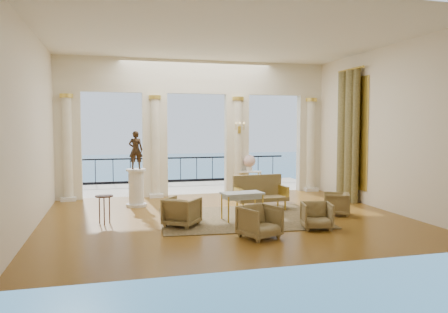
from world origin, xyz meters
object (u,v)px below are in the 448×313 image
object	(u,v)px
armchair_a	(260,220)
statue	(136,150)
armchair_c	(336,203)
console_table	(249,175)
side_table	(104,200)
game_table	(242,195)
pedestal	(136,188)
settee	(260,193)
armchair_b	(317,214)
armchair_d	(182,210)

from	to	relation	value
armchair_a	statue	size ratio (longest dim) A/B	0.68
armchair_c	statue	size ratio (longest dim) A/B	0.59
console_table	side_table	world-z (taller)	console_table
armchair_c	armchair_a	bearing A→B (deg)	-31.45
game_table	console_table	distance (m)	4.18
armchair_a	pedestal	bearing A→B (deg)	95.64
settee	game_table	size ratio (longest dim) A/B	1.40
armchair_b	statue	bearing A→B (deg)	148.89
pedestal	statue	world-z (taller)	statue
settee	armchair_d	bearing A→B (deg)	-152.82
pedestal	statue	bearing A→B (deg)	0.00
armchair_a	armchair_b	size ratio (longest dim) A/B	1.12
statue	side_table	xyz separation A→B (m)	(-0.86, -2.13, -1.05)
armchair_a	settee	distance (m)	3.09
console_table	armchair_c	bearing A→B (deg)	-53.89
armchair_a	side_table	size ratio (longest dim) A/B	1.09
game_table	armchair_d	bearing A→B (deg)	-176.11
statue	console_table	bearing A→B (deg)	-147.32
armchair_a	console_table	world-z (taller)	console_table
armchair_c	side_table	size ratio (longest dim) A/B	0.94
armchair_d	game_table	size ratio (longest dim) A/B	0.70
console_table	armchair_b	bearing A→B (deg)	-70.64
game_table	armchair_b	bearing A→B (deg)	-50.75
statue	console_table	world-z (taller)	statue
statue	console_table	size ratio (longest dim) A/B	1.23
side_table	armchair_a	bearing A→B (deg)	-34.36
armchair_d	pedestal	xyz separation A→B (m)	(-0.88, 2.82, 0.16)
armchair_b	armchair_c	size ratio (longest dim) A/B	1.03
armchair_b	statue	distance (m)	5.56
armchair_a	armchair_c	world-z (taller)	armchair_a
armchair_b	console_table	world-z (taller)	console_table
armchair_a	side_table	bearing A→B (deg)	123.26
game_table	console_table	world-z (taller)	console_table
armchair_d	console_table	size ratio (longest dim) A/B	0.83
game_table	pedestal	distance (m)	3.51
armchair_a	game_table	xyz separation A→B (m)	(0.15, 1.75, 0.25)
armchair_a	pedestal	xyz separation A→B (m)	(-2.28, 4.28, 0.15)
armchair_a	armchair_c	xyz separation A→B (m)	(2.72, 1.72, -0.05)
settee	side_table	size ratio (longest dim) A/B	2.17
armchair_c	settee	distance (m)	2.08
armchair_a	armchair_d	world-z (taller)	armchair_a
settee	console_table	bearing A→B (deg)	74.11
armchair_b	armchair_d	distance (m)	3.09
armchair_b	settee	world-z (taller)	settee
console_table	side_table	size ratio (longest dim) A/B	1.30
settee	game_table	bearing A→B (deg)	-130.35
armchair_d	settee	xyz separation A→B (m)	(2.41, 1.45, 0.10)
game_table	statue	xyz separation A→B (m)	(-2.43, 2.53, 1.02)
statue	game_table	bearing A→B (deg)	146.83
settee	armchair_c	bearing A→B (deg)	-38.78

